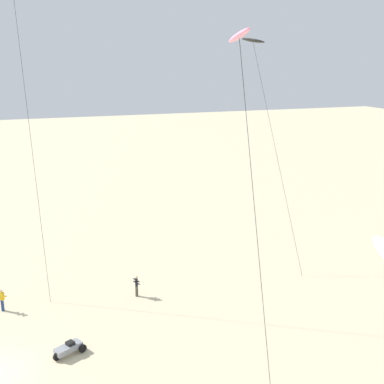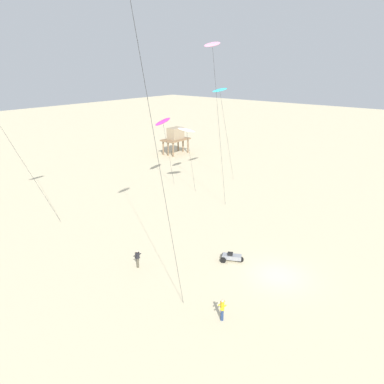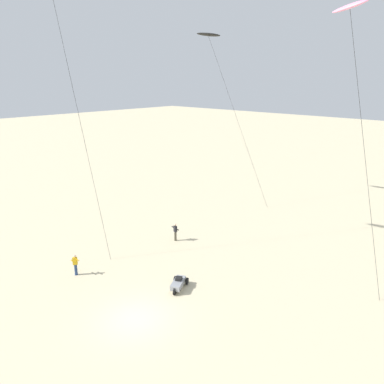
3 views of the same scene
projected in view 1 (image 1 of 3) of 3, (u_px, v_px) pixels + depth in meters
name	position (u px, v px, depth m)	size (l,w,h in m)	color
kite_pink	(240.00, 41.00, 21.19)	(5.22, 1.03, 19.03)	pink
kite_black	(253.00, 42.00, 42.99)	(10.01, 1.89, 19.58)	black
kite_flyer_nearest	(2.00, 299.00, 34.91)	(0.73, 0.73, 1.67)	navy
kite_flyer_middle	(137.00, 285.00, 37.08)	(0.63, 0.60, 1.67)	#4C4738
beach_buggy	(69.00, 348.00, 29.86)	(1.62, 2.08, 0.82)	gray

